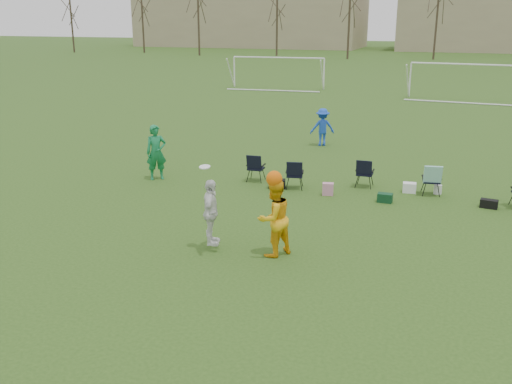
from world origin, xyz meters
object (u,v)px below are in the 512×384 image
at_px(fielder_blue, 322,127).
at_px(goal_left, 278,64).
at_px(center_contest, 253,215).
at_px(fielder_green_near, 156,152).
at_px(goal_mid, 465,71).

distance_m(fielder_blue, goal_left, 21.25).
relative_size(center_contest, goal_left, 0.32).
bearing_deg(fielder_green_near, goal_left, 60.88).
bearing_deg(center_contest, goal_mid, 81.29).
bearing_deg(center_contest, goal_left, 106.38).
xyz_separation_m(fielder_blue, center_contest, (1.21, -12.42, 0.15)).
xyz_separation_m(center_contest, goal_left, (-9.41, 32.00, 0.94)).
height_order(fielder_green_near, center_contest, center_contest).
bearing_deg(fielder_green_near, center_contest, -80.68).
distance_m(fielder_green_near, goal_left, 27.22).
bearing_deg(goal_mid, fielder_blue, -104.28).
distance_m(fielder_blue, center_contest, 12.48).
height_order(fielder_green_near, goal_left, goal_left).
height_order(center_contest, goal_mid, goal_mid).
bearing_deg(goal_left, center_contest, -78.62).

